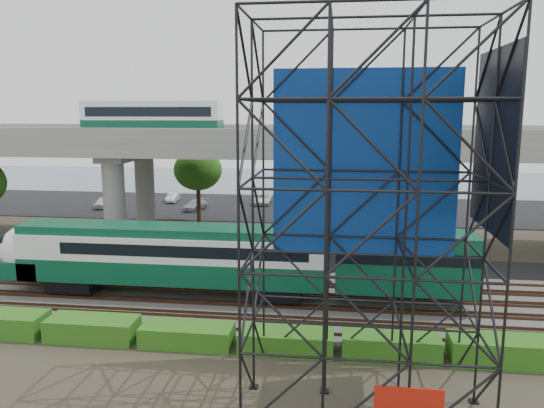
# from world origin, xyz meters

# --- Properties ---
(ground) EXTENTS (140.00, 140.00, 0.00)m
(ground) POSITION_xyz_m (0.00, 0.00, 0.00)
(ground) COLOR #474233
(ground) RESTS_ON ground
(ballast_bed) EXTENTS (90.00, 12.00, 0.20)m
(ballast_bed) POSITION_xyz_m (0.00, 2.00, 0.10)
(ballast_bed) COLOR slate
(ballast_bed) RESTS_ON ground
(service_road) EXTENTS (90.00, 5.00, 0.08)m
(service_road) POSITION_xyz_m (0.00, 10.50, 0.04)
(service_road) COLOR black
(service_road) RESTS_ON ground
(parking_lot) EXTENTS (90.00, 18.00, 0.08)m
(parking_lot) POSITION_xyz_m (0.00, 34.00, 0.04)
(parking_lot) COLOR black
(parking_lot) RESTS_ON ground
(harbor_water) EXTENTS (140.00, 40.00, 0.03)m
(harbor_water) POSITION_xyz_m (0.00, 56.00, 0.01)
(harbor_water) COLOR #4A5E79
(harbor_water) RESTS_ON ground
(rail_tracks) EXTENTS (90.00, 9.52, 0.16)m
(rail_tracks) POSITION_xyz_m (0.00, 2.00, 0.28)
(rail_tracks) COLOR #472D1E
(rail_tracks) RESTS_ON ballast_bed
(commuter_train) EXTENTS (29.30, 3.06, 4.30)m
(commuter_train) POSITION_xyz_m (0.41, 2.00, 2.88)
(commuter_train) COLOR black
(commuter_train) RESTS_ON rail_tracks
(overpass) EXTENTS (80.00, 12.00, 12.40)m
(overpass) POSITION_xyz_m (-0.56, 16.00, 8.21)
(overpass) COLOR #9E9B93
(overpass) RESTS_ON ground
(scaffold_tower) EXTENTS (9.36, 6.36, 15.00)m
(scaffold_tower) POSITION_xyz_m (9.50, -7.98, 7.47)
(scaffold_tower) COLOR black
(scaffold_tower) RESTS_ON ground
(hedge_strip) EXTENTS (34.60, 1.80, 1.20)m
(hedge_strip) POSITION_xyz_m (1.01, -4.30, 0.56)
(hedge_strip) COLOR #2C6216
(hedge_strip) RESTS_ON ground
(trees) EXTENTS (40.94, 16.94, 7.69)m
(trees) POSITION_xyz_m (-4.67, 16.17, 5.57)
(trees) COLOR #382314
(trees) RESTS_ON ground
(suv) EXTENTS (4.90, 3.51, 1.24)m
(suv) POSITION_xyz_m (-4.93, 9.85, 0.70)
(suv) COLOR black
(suv) RESTS_ON service_road
(parked_cars) EXTENTS (37.97, 9.60, 1.28)m
(parked_cars) POSITION_xyz_m (0.80, 33.68, 0.69)
(parked_cars) COLOR silver
(parked_cars) RESTS_ON parking_lot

